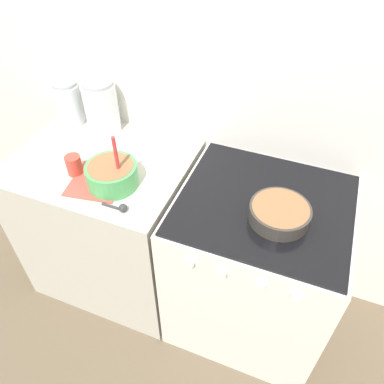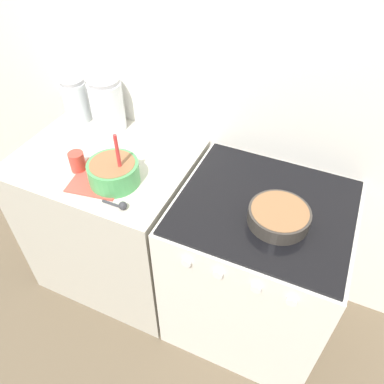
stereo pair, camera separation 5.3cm
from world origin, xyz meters
name	(u,v)px [view 1 (the left image)]	position (x,y,z in m)	size (l,w,h in m)	color
ground_plane	(160,340)	(0.00, 0.00, 0.00)	(12.00, 12.00, 0.00)	brown
wall_back	(210,82)	(0.00, 0.70, 1.20)	(4.68, 0.05, 2.40)	white
countertop_cabinet	(113,222)	(-0.42, 0.34, 0.45)	(0.84, 0.67, 0.90)	beige
stove	(253,266)	(0.39, 0.34, 0.45)	(0.74, 0.69, 0.90)	white
mixing_bowl	(112,174)	(-0.27, 0.21, 0.96)	(0.22, 0.22, 0.26)	#4CA559
baking_pan	(280,213)	(0.46, 0.27, 0.93)	(0.24, 0.24, 0.07)	#38332D
storage_jar_left	(70,106)	(-0.72, 0.57, 0.99)	(0.13, 0.13, 0.23)	silver
storage_jar_middle	(102,110)	(-0.52, 0.57, 1.01)	(0.17, 0.17, 0.27)	silver
tin_can	(74,165)	(-0.46, 0.21, 0.94)	(0.07, 0.07, 0.09)	#CC3F33
recipe_page	(97,181)	(-0.34, 0.19, 0.90)	(0.27, 0.27, 0.01)	#CC4C3F
measuring_spoon	(121,208)	(-0.16, 0.08, 0.91)	(0.12, 0.04, 0.04)	#333338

